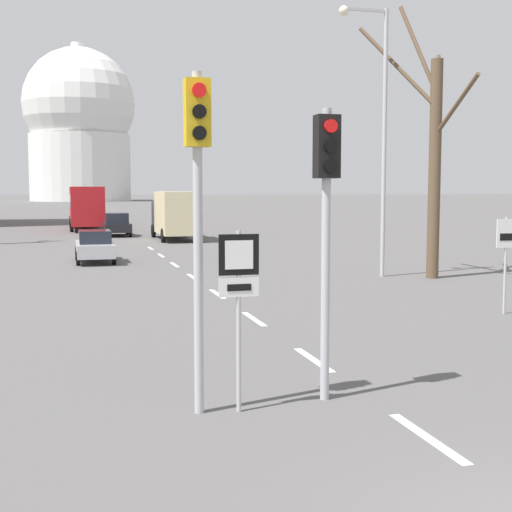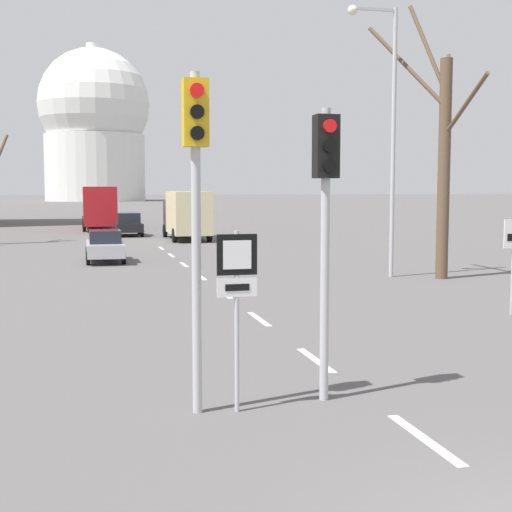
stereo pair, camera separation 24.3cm
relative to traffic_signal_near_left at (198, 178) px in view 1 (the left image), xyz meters
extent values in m
cube|color=silver|center=(2.74, -1.84, -3.46)|extent=(0.16, 2.00, 0.01)
cube|color=silver|center=(2.74, 2.66, -3.46)|extent=(0.16, 2.00, 0.01)
cube|color=silver|center=(2.74, 7.16, -3.46)|extent=(0.16, 2.00, 0.01)
cube|color=silver|center=(2.74, 11.66, -3.46)|extent=(0.16, 2.00, 0.01)
cube|color=silver|center=(2.74, 16.16, -3.46)|extent=(0.16, 2.00, 0.01)
cube|color=silver|center=(2.74, 20.66, -3.46)|extent=(0.16, 2.00, 0.01)
cube|color=silver|center=(2.74, 25.16, -3.46)|extent=(0.16, 2.00, 0.01)
cube|color=silver|center=(2.74, 29.66, -3.46)|extent=(0.16, 2.00, 0.01)
cylinder|color=#B2B2B7|center=(0.00, 0.01, -0.98)|extent=(0.14, 0.14, 4.97)
cube|color=gold|center=(0.00, 0.01, 0.92)|extent=(0.36, 0.28, 0.96)
cylinder|color=red|center=(0.00, -0.16, 1.22)|extent=(0.20, 0.06, 0.20)
cylinder|color=black|center=(0.00, -0.16, 0.92)|extent=(0.20, 0.06, 0.20)
cylinder|color=black|center=(0.00, -0.16, 0.62)|extent=(0.20, 0.06, 0.20)
cylinder|color=#B2B2B7|center=(2.03, 0.16, -1.20)|extent=(0.14, 0.14, 4.53)
cube|color=black|center=(2.03, 0.16, 0.48)|extent=(0.36, 0.28, 0.96)
cylinder|color=red|center=(2.03, -0.01, 0.78)|extent=(0.20, 0.06, 0.20)
cylinder|color=black|center=(2.03, -0.01, 0.48)|extent=(0.20, 0.06, 0.20)
cylinder|color=black|center=(2.03, -0.01, 0.18)|extent=(0.20, 0.06, 0.20)
cylinder|color=#B2B2B7|center=(0.58, -0.10, -2.12)|extent=(0.07, 0.07, 2.70)
cube|color=black|center=(0.58, -0.12, -1.12)|extent=(0.60, 0.03, 0.60)
cube|color=white|center=(0.58, -0.14, -1.12)|extent=(0.42, 0.01, 0.42)
cube|color=white|center=(0.58, -0.12, -1.60)|extent=(0.60, 0.03, 0.28)
cube|color=black|center=(0.58, -0.14, -1.60)|extent=(0.36, 0.01, 0.10)
cylinder|color=#B2B2B7|center=(9.37, 6.20, -2.18)|extent=(0.07, 0.07, 2.57)
cube|color=white|center=(9.37, 6.18, -1.33)|extent=(0.60, 0.03, 0.76)
cube|color=black|center=(9.37, 6.16, -1.42)|extent=(0.42, 0.01, 0.19)
cylinder|color=#B2B2B7|center=(9.73, 14.49, 1.48)|extent=(0.16, 0.16, 9.89)
cube|color=#B2B2B7|center=(8.89, 14.49, 6.32)|extent=(1.67, 0.10, 0.10)
sphere|color=#F2EAC6|center=(8.06, 14.49, 6.24)|extent=(0.36, 0.36, 0.36)
cube|color=black|center=(1.67, 40.86, -2.84)|extent=(1.81, 4.30, 0.59)
cube|color=#1E232D|center=(1.67, 40.65, -2.19)|extent=(1.54, 2.06, 0.71)
cylinder|color=black|center=(0.82, 42.20, -3.14)|extent=(0.18, 0.65, 0.65)
cylinder|color=black|center=(2.53, 42.20, -3.14)|extent=(0.18, 0.65, 0.65)
cylinder|color=black|center=(0.82, 39.53, -3.14)|extent=(0.18, 0.65, 0.65)
cylinder|color=black|center=(2.53, 39.53, -3.14)|extent=(0.18, 0.65, 0.65)
cube|color=#2D4C33|center=(0.68, 61.68, -2.87)|extent=(1.87, 4.21, 0.56)
cube|color=#1E232D|center=(0.68, 61.47, -2.24)|extent=(1.59, 2.02, 0.70)
cylinder|color=black|center=(-0.20, 62.98, -3.15)|extent=(0.18, 0.64, 0.64)
cylinder|color=black|center=(1.57, 62.98, -3.15)|extent=(0.18, 0.64, 0.64)
cylinder|color=black|center=(-0.20, 60.37, -3.15)|extent=(0.18, 0.64, 0.64)
cylinder|color=black|center=(1.57, 60.37, -3.15)|extent=(0.18, 0.64, 0.64)
cube|color=#B7B7BC|center=(-0.57, 22.74, -2.87)|extent=(1.62, 4.02, 0.58)
cube|color=#1E232D|center=(-0.57, 22.54, -2.30)|extent=(1.38, 1.93, 0.57)
cylinder|color=black|center=(-1.33, 23.98, -3.16)|extent=(0.18, 0.61, 0.61)
cylinder|color=black|center=(0.19, 23.98, -3.16)|extent=(0.18, 0.61, 0.61)
cylinder|color=black|center=(-1.33, 21.49, -3.16)|extent=(0.18, 0.61, 0.61)
cylinder|color=black|center=(0.19, 21.49, -3.16)|extent=(0.18, 0.61, 0.61)
cube|color=red|center=(-0.13, 49.77, -1.49)|extent=(2.50, 10.80, 3.00)
cube|color=black|center=(-0.13, 49.77, -1.11)|extent=(2.52, 10.26, 0.90)
cylinder|color=black|center=(-1.33, 53.55, -2.99)|extent=(0.26, 0.96, 0.96)
cylinder|color=black|center=(1.07, 53.55, -2.99)|extent=(0.26, 0.96, 0.96)
cylinder|color=black|center=(-1.33, 46.53, -2.99)|extent=(0.26, 0.96, 0.96)
cylinder|color=black|center=(1.07, 46.53, -2.99)|extent=(0.26, 0.96, 0.96)
cube|color=#333842|center=(5.12, 38.76, -1.98)|extent=(2.20, 2.00, 2.10)
cube|color=beige|center=(5.12, 35.16, -1.68)|extent=(2.30, 5.20, 2.70)
cylinder|color=black|center=(4.02, 38.76, -3.03)|extent=(0.24, 0.88, 0.88)
cylinder|color=black|center=(6.22, 38.76, -3.03)|extent=(0.24, 0.88, 0.88)
cylinder|color=black|center=(4.02, 33.73, -3.03)|extent=(0.24, 0.88, 0.88)
cylinder|color=black|center=(6.22, 33.73, -3.03)|extent=(0.24, 0.88, 0.88)
cylinder|color=brown|center=(11.32, 13.55, 0.53)|extent=(0.45, 0.45, 8.00)
cylinder|color=brown|center=(11.42, 12.33, 2.74)|extent=(0.31, 2.53, 1.94)
cylinder|color=brown|center=(10.26, 14.71, 4.44)|extent=(2.05, 2.56, 3.25)
cylinder|color=brown|center=(11.03, 14.48, 5.05)|extent=(0.70, 2.01, 3.51)
cylinder|color=brown|center=(11.95, 14.57, 3.43)|extent=(1.31, 2.22, 3.39)
cylinder|color=silver|center=(2.74, 192.02, 5.57)|extent=(27.12, 27.12, 18.08)
sphere|color=silver|center=(2.74, 192.02, 22.90)|extent=(30.13, 30.13, 30.13)
cylinder|color=silver|center=(2.74, 192.02, 36.46)|extent=(3.62, 3.62, 5.27)
camera|label=1|loc=(-1.87, -10.16, -0.16)|focal=50.00mm
camera|label=2|loc=(-1.63, -10.22, -0.16)|focal=50.00mm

